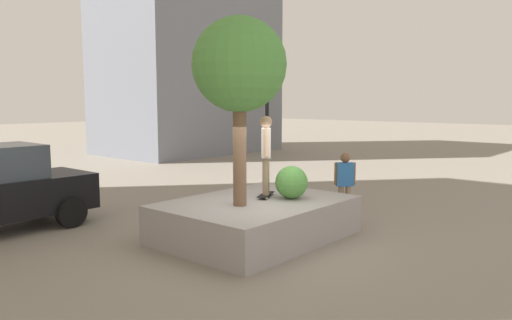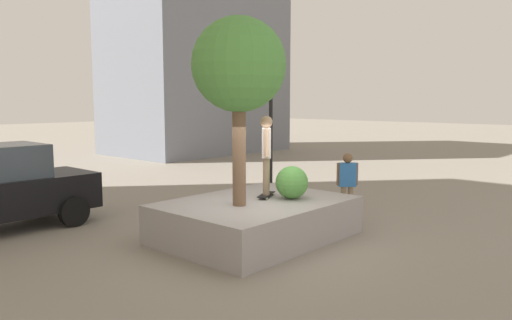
% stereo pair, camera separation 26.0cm
% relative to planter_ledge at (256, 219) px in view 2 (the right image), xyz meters
% --- Properties ---
extents(ground_plane, '(120.00, 120.00, 0.00)m').
position_rel_planter_ledge_xyz_m(ground_plane, '(-0.29, -0.34, -0.42)').
color(ground_plane, gray).
extents(planter_ledge, '(4.05, 2.99, 0.85)m').
position_rel_planter_ledge_xyz_m(planter_ledge, '(0.00, 0.00, 0.00)').
color(planter_ledge, gray).
rests_on(planter_ledge, ground).
extents(plaza_tree, '(1.94, 1.94, 3.89)m').
position_rel_planter_ledge_xyz_m(plaza_tree, '(-0.60, -0.07, 3.30)').
color(plaza_tree, brown).
rests_on(plaza_tree, planter_ledge).
extents(boxwood_shrub, '(0.74, 0.74, 0.74)m').
position_rel_planter_ledge_xyz_m(boxwood_shrub, '(0.70, -0.45, 0.79)').
color(boxwood_shrub, '#4C8C3D').
rests_on(boxwood_shrub, planter_ledge).
extents(skateboard, '(0.82, 0.52, 0.07)m').
position_rel_planter_ledge_xyz_m(skateboard, '(0.45, 0.09, 0.48)').
color(skateboard, black).
rests_on(skateboard, planter_ledge).
extents(skateboarder, '(0.49, 0.46, 1.77)m').
position_rel_planter_ledge_xyz_m(skateboarder, '(0.45, 0.09, 1.52)').
color(skateboarder, '#847056').
rests_on(skateboarder, skateboard).
extents(traffic_light_corner, '(0.37, 0.35, 4.13)m').
position_rel_planter_ledge_xyz_m(traffic_light_corner, '(3.85, 2.83, 2.41)').
color(traffic_light_corner, black).
rests_on(traffic_light_corner, ground).
extents(passerby_with_bag, '(0.45, 0.45, 1.67)m').
position_rel_planter_ledge_xyz_m(passerby_with_bag, '(3.20, -0.35, 0.54)').
color(passerby_with_bag, '#847056').
rests_on(passerby_with_bag, ground).
extents(brick_midrise, '(9.74, 6.42, 14.04)m').
position_rel_planter_ledge_xyz_m(brick_midrise, '(11.71, 15.27, 6.60)').
color(brick_midrise, slate).
rests_on(brick_midrise, ground).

